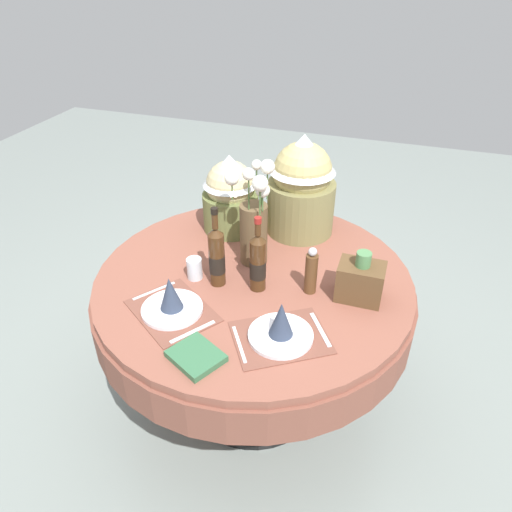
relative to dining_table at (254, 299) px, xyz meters
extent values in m
plane|color=gray|center=(0.00, 0.00, -0.63)|extent=(8.00, 8.00, 0.00)
cylinder|color=brown|center=(0.00, 0.00, 0.11)|extent=(1.37, 1.37, 0.04)
cylinder|color=brown|center=(0.00, 0.00, 0.01)|extent=(1.39, 1.39, 0.17)
cylinder|color=black|center=(0.00, 0.00, -0.26)|extent=(0.12, 0.12, 0.69)
cylinder|color=black|center=(0.00, 0.00, -0.62)|extent=(0.66, 0.66, 0.03)
cube|color=brown|center=(-0.22, -0.33, 0.13)|extent=(0.43, 0.41, 0.00)
cylinder|color=white|center=(-0.22, -0.33, 0.14)|extent=(0.24, 0.24, 0.02)
cone|color=#2D384C|center=(-0.22, -0.33, 0.22)|extent=(0.09, 0.09, 0.14)
cube|color=silver|center=(-0.35, -0.24, 0.14)|extent=(0.12, 0.16, 0.00)
cube|color=silver|center=(-0.10, -0.42, 0.14)|extent=(0.12, 0.17, 0.00)
cube|color=brown|center=(0.22, -0.34, 0.13)|extent=(0.43, 0.40, 0.00)
cylinder|color=white|center=(0.22, -0.34, 0.14)|extent=(0.24, 0.24, 0.02)
cone|color=#2D384C|center=(0.22, -0.34, 0.22)|extent=(0.09, 0.09, 0.14)
cube|color=silver|center=(0.09, -0.42, 0.14)|extent=(0.11, 0.17, 0.00)
cube|color=silver|center=(0.35, -0.25, 0.14)|extent=(0.12, 0.17, 0.00)
cylinder|color=brown|center=(-0.04, 0.11, 0.27)|extent=(0.12, 0.12, 0.28)
sphere|color=white|center=(-0.14, 0.13, 0.51)|extent=(0.06, 0.06, 0.06)
cylinder|color=#4C7038|center=(-0.14, 0.13, 0.45)|extent=(0.01, 0.01, 0.08)
sphere|color=white|center=(-0.04, 0.07, 0.57)|extent=(0.05, 0.05, 0.05)
cylinder|color=#4C7038|center=(-0.04, 0.07, 0.48)|extent=(0.01, 0.01, 0.14)
sphere|color=white|center=(-0.06, 0.22, 0.55)|extent=(0.04, 0.04, 0.04)
cylinder|color=#4C7038|center=(-0.06, 0.22, 0.47)|extent=(0.01, 0.01, 0.12)
sphere|color=white|center=(0.01, 0.04, 0.55)|extent=(0.07, 0.07, 0.07)
cylinder|color=#4C7038|center=(0.01, 0.04, 0.47)|extent=(0.01, 0.01, 0.12)
sphere|color=white|center=(0.00, 0.19, 0.56)|extent=(0.06, 0.06, 0.06)
cylinder|color=#4C7038|center=(0.00, 0.19, 0.48)|extent=(0.01, 0.01, 0.13)
sphere|color=white|center=(0.02, 0.07, 0.51)|extent=(0.06, 0.06, 0.06)
cylinder|color=#4C7038|center=(0.02, 0.07, 0.45)|extent=(0.01, 0.01, 0.08)
sphere|color=white|center=(-0.01, 0.13, 0.51)|extent=(0.05, 0.05, 0.05)
cylinder|color=#4C7038|center=(-0.01, 0.13, 0.45)|extent=(0.01, 0.01, 0.08)
cylinder|color=#422814|center=(-0.13, -0.10, 0.25)|extent=(0.07, 0.07, 0.24)
cylinder|color=black|center=(-0.13, -0.10, 0.23)|extent=(0.07, 0.07, 0.08)
cone|color=#422814|center=(-0.13, -0.10, 0.38)|extent=(0.07, 0.07, 0.03)
cylinder|color=#422814|center=(-0.13, -0.10, 0.44)|extent=(0.03, 0.03, 0.09)
cylinder|color=black|center=(-0.13, -0.10, 0.48)|extent=(0.03, 0.03, 0.02)
cylinder|color=#422814|center=(0.04, -0.08, 0.24)|extent=(0.07, 0.07, 0.23)
cylinder|color=black|center=(0.04, -0.08, 0.23)|extent=(0.07, 0.07, 0.08)
cone|color=#422814|center=(0.04, -0.08, 0.37)|extent=(0.07, 0.07, 0.03)
cylinder|color=#422814|center=(0.04, -0.08, 0.43)|extent=(0.03, 0.03, 0.08)
cylinder|color=maroon|center=(0.04, -0.08, 0.45)|extent=(0.03, 0.03, 0.02)
cylinder|color=silver|center=(-0.23, -0.09, 0.18)|extent=(0.07, 0.07, 0.09)
cylinder|color=brown|center=(0.26, -0.03, 0.22)|extent=(0.05, 0.05, 0.18)
sphere|color=#B7B7BC|center=(0.26, -0.03, 0.33)|extent=(0.04, 0.04, 0.04)
cube|color=#336642|center=(-0.03, -0.53, 0.14)|extent=(0.22, 0.21, 0.02)
cylinder|color=olive|center=(-0.24, 0.35, 0.23)|extent=(0.27, 0.27, 0.19)
sphere|color=#C6B784|center=(-0.24, 0.35, 0.37)|extent=(0.23, 0.23, 0.23)
cone|color=silver|center=(-0.24, 0.35, 0.44)|extent=(0.26, 0.26, 0.15)
cylinder|color=olive|center=(0.09, 0.44, 0.26)|extent=(0.33, 0.33, 0.26)
sphere|color=tan|center=(0.09, 0.44, 0.45)|extent=(0.28, 0.28, 0.28)
cone|color=silver|center=(0.09, 0.44, 0.53)|extent=(0.31, 0.31, 0.18)
cube|color=brown|center=(0.45, -0.01, 0.21)|extent=(0.18, 0.13, 0.16)
cylinder|color=#4C7F4C|center=(0.45, -0.01, 0.32)|extent=(0.06, 0.06, 0.06)
camera|label=1|loc=(0.55, -1.60, 1.36)|focal=33.83mm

